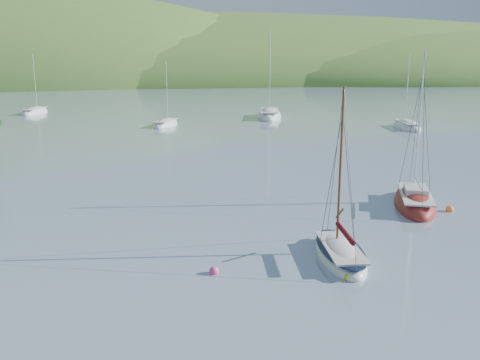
{
  "coord_description": "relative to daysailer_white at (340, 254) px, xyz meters",
  "views": [
    {
      "loc": [
        -3.56,
        -20.58,
        9.68
      ],
      "look_at": [
        0.71,
        8.0,
        2.59
      ],
      "focal_mm": 40.0,
      "sensor_mm": 36.0,
      "label": 1
    }
  ],
  "objects": [
    {
      "name": "distant_sloop_b",
      "position": [
        7.39,
        53.01,
        0.01
      ],
      "size": [
        5.28,
        10.01,
        13.57
      ],
      "rotation": [
        0.0,
        0.0,
        -0.21
      ],
      "color": "white",
      "rests_on": "ground"
    },
    {
      "name": "mooring_buoys",
      "position": [
        2.02,
        1.87,
        -0.08
      ],
      "size": [
        15.71,
        9.12,
        0.49
      ],
      "color": "#CCD115",
      "rests_on": "ground"
    },
    {
      "name": "ground",
      "position": [
        -4.66,
        -2.25,
        -0.2
      ],
      "size": [
        700.0,
        700.0,
        0.0
      ],
      "primitive_type": "plane",
      "color": "gray",
      "rests_on": "ground"
    },
    {
      "name": "sloop_red",
      "position": [
        7.54,
        7.73,
        0.0
      ],
      "size": [
        4.74,
        7.52,
        10.52
      ],
      "rotation": [
        0.0,
        0.0,
        -0.35
      ],
      "color": "#97331B",
      "rests_on": "ground"
    },
    {
      "name": "distant_sloop_c",
      "position": [
        -27.34,
        63.35,
        -0.03
      ],
      "size": [
        4.02,
        7.22,
        9.77
      ],
      "rotation": [
        0.0,
        0.0,
        -0.25
      ],
      "color": "white",
      "rests_on": "ground"
    },
    {
      "name": "daysailer_white",
      "position": [
        0.0,
        0.0,
        0.0
      ],
      "size": [
        2.48,
        5.75,
        8.62
      ],
      "rotation": [
        0.0,
        0.0,
        -0.08
      ],
      "color": "white",
      "rests_on": "ground"
    },
    {
      "name": "shoreline_hills",
      "position": [
        -14.33,
        170.18,
        -0.2
      ],
      "size": [
        690.0,
        135.0,
        56.0
      ],
      "color": "#3B6C29",
      "rests_on": "ground"
    },
    {
      "name": "distant_sloop_d",
      "position": [
        22.34,
        40.0,
        -0.03
      ],
      "size": [
        3.22,
        7.3,
        10.1
      ],
      "rotation": [
        0.0,
        0.0,
        -0.1
      ],
      "color": "white",
      "rests_on": "ground"
    },
    {
      "name": "distant_sloop_a",
      "position": [
        -7.58,
        46.6,
        -0.04
      ],
      "size": [
        4.33,
        6.61,
        8.91
      ],
      "rotation": [
        0.0,
        0.0,
        -0.38
      ],
      "color": "white",
      "rests_on": "ground"
    }
  ]
}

